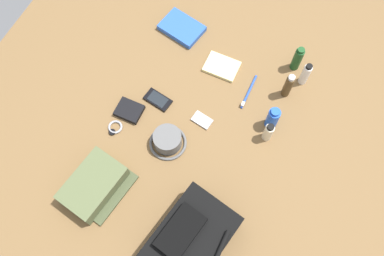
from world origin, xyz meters
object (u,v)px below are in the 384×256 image
at_px(bucket_hat, 168,140).
at_px(deodorant_spray, 273,118).
at_px(cell_phone, 158,100).
at_px(toothbrush, 248,93).
at_px(backpack, 191,239).
at_px(cologne_bottle, 288,86).
at_px(paperback_novel, 182,28).
at_px(wallet, 129,111).
at_px(notepad, 222,67).
at_px(shampoo_bottle, 297,59).
at_px(toiletry_pouch, 94,186).
at_px(media_player, 202,120).
at_px(lotion_bottle, 268,132).
at_px(wristwatch, 115,128).
at_px(toothpaste_tube, 305,74).

bearing_deg(bucket_hat, deodorant_spray, 126.87).
height_order(cell_phone, toothbrush, toothbrush).
xyz_separation_m(backpack, cologne_bottle, (-0.76, 0.10, -0.00)).
bearing_deg(cell_phone, paperback_novel, -169.64).
distance_m(bucket_hat, wallet, 0.23).
bearing_deg(notepad, shampoo_bottle, 115.21).
relative_size(toiletry_pouch, cologne_bottle, 1.89).
xyz_separation_m(deodorant_spray, media_player, (0.11, -0.27, -0.06)).
distance_m(shampoo_bottle, cell_phone, 0.64).
distance_m(lotion_bottle, wristwatch, 0.65).
distance_m(deodorant_spray, wallet, 0.61).
height_order(backpack, cell_phone, backpack).
height_order(cologne_bottle, wristwatch, cologne_bottle).
bearing_deg(backpack, notepad, -164.76).
height_order(backpack, media_player, backpack).
height_order(bucket_hat, cell_phone, bucket_hat).
height_order(toothpaste_tube, media_player, toothpaste_tube).
height_order(wristwatch, notepad, notepad).
distance_m(cologne_bottle, cell_phone, 0.57).
height_order(media_player, toothbrush, toothbrush).
bearing_deg(cologne_bottle, backpack, -7.57).
xyz_separation_m(toiletry_pouch, notepad, (-0.73, 0.23, -0.03)).
xyz_separation_m(media_player, wristwatch, (0.19, -0.32, 0.00)).
height_order(toiletry_pouch, cologne_bottle, cologne_bottle).
xyz_separation_m(bucket_hat, lotion_bottle, (-0.20, 0.36, 0.02)).
bearing_deg(wallet, deodorant_spray, 108.78).
distance_m(paperback_novel, notepad, 0.28).
bearing_deg(cologne_bottle, cell_phone, -60.95).
relative_size(cologne_bottle, paperback_novel, 0.68).
xyz_separation_m(toiletry_pouch, wristwatch, (-0.26, -0.06, -0.03)).
height_order(toiletry_pouch, wallet, toiletry_pouch).
relative_size(toiletry_pouch, paperback_novel, 1.28).
height_order(cologne_bottle, media_player, cologne_bottle).
xyz_separation_m(lotion_bottle, media_player, (0.05, -0.28, -0.05)).
relative_size(paperback_novel, toothbrush, 1.22).
xyz_separation_m(paperback_novel, toothbrush, (0.18, 0.41, -0.01)).
xyz_separation_m(cell_phone, toothbrush, (-0.20, 0.34, 0.00)).
bearing_deg(cologne_bottle, toothbrush, -63.56).
bearing_deg(paperback_novel, bucket_hat, 20.30).
bearing_deg(cologne_bottle, wristwatch, -51.74).
distance_m(cologne_bottle, notepad, 0.31).
bearing_deg(lotion_bottle, wristwatch, -68.03).
height_order(toiletry_pouch, wristwatch, toiletry_pouch).
bearing_deg(cell_phone, notepad, 145.98).
bearing_deg(cell_phone, toothbrush, 120.12).
xyz_separation_m(toothbrush, wallet, (0.30, -0.43, 0.01)).
height_order(backpack, bucket_hat, backpack).
bearing_deg(toiletry_pouch, cologne_bottle, 143.80).
relative_size(cologne_bottle, lotion_bottle, 1.28).
bearing_deg(toothpaste_tube, cologne_bottle, -27.76).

